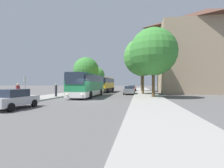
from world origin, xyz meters
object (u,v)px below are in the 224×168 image
Objects in this scene: parked_car_right_near at (129,90)px; tree_left_far at (97,75)px; parked_car_left_curb at (13,99)px; tree_right_mid at (142,64)px; bus_front at (88,85)px; bus_stop_sign at (25,85)px; parked_car_right_far at (132,88)px; tree_left_near at (86,70)px; bus_middle at (105,85)px; tree_right_far at (153,52)px; pedestrian_walking_back at (56,90)px; tree_right_near at (143,57)px; pedestrian_waiting_far at (18,93)px.

tree_left_far is at bearing -63.98° from parked_car_right_near.
parked_car_left_curb is 32.99m from tree_right_mid.
bus_stop_sign is at bearing -128.21° from bus_front.
parked_car_right_near is at bearing 92.40° from parked_car_right_far.
bus_front is 19.97m from tree_left_near.
bus_middle is at bearing -51.44° from parked_car_right_near.
bus_middle is at bearing 122.95° from tree_right_far.
tree_left_near reaches higher than parked_car_right_far.
tree_left_far is at bearing 110.60° from bus_middle.
parked_car_right_far is 12.71m from tree_left_near.
parked_car_left_curb is at bearing 75.37° from pedestrian_walking_back.
tree_right_near is at bearing 165.20° from parked_car_right_near.
tree_right_far is (15.44, -19.51, 0.79)m from tree_left_near.
bus_front is 6.72× the size of pedestrian_walking_back.
parked_car_right_near is 26.07m from tree_left_far.
tree_right_near is at bearing 100.14° from tree_right_far.
parked_car_right_far is (7.89, 31.68, -0.01)m from parked_car_left_curb.
tree_right_far is (3.62, -7.49, 5.48)m from parked_car_right_near.
bus_middle is 10.47m from tree_right_mid.
tree_left_near reaches higher than bus_front.
tree_right_far is at bearing -86.20° from tree_right_mid.
parked_car_right_far is at bearing -144.81° from pedestrian_waiting_far.
bus_front is 13.95m from bus_middle.
tree_right_mid is at bearing 93.80° from tree_right_far.
parked_car_right_near is (7.90, 19.61, 0.00)m from parked_car_left_curb.
parked_car_right_far is 2.55× the size of pedestrian_waiting_far.
bus_middle is at bearing 89.28° from bus_front.
bus_middle reaches higher than parked_car_left_curb.
tree_left_far reaches higher than pedestrian_waiting_far.
bus_stop_sign is (-5.26, -7.02, 0.03)m from bus_front.
parked_car_right_near is (5.80, 6.66, -0.99)m from bus_front.
bus_middle is 2.44× the size of parked_car_right_near.
parked_car_left_curb is (-1.94, -26.90, -0.96)m from bus_middle.
parked_car_right_near is at bearing -45.51° from tree_left_near.
parked_car_right_far is 2.64× the size of pedestrian_walking_back.
tree_right_near reaches higher than parked_car_right_near.
tree_right_mid reaches higher than tree_left_near.
parked_car_right_near is at bearing -102.04° from tree_right_mid.
pedestrian_walking_back is at bearing -174.46° from tree_right_far.
parked_car_left_curb is at bearing 78.37° from parked_car_right_far.
tree_right_mid is (8.34, 3.88, 5.00)m from bus_middle.
bus_front is 2.84× the size of parked_car_left_curb.
parked_car_left_curb reaches higher than parked_car_right_near.
pedestrian_walking_back is 0.21× the size of tree_left_near.
tree_left_far is at bearing -123.36° from pedestrian_waiting_far.
parked_car_left_curb is at bearing -108.47° from tree_right_mid.
tree_right_near is at bearing -59.38° from tree_left_far.
parked_car_right_far is 1.74× the size of bus_stop_sign.
pedestrian_walking_back is 0.25× the size of tree_left_far.
tree_right_far is (1.24, -18.66, -0.47)m from tree_right_mid.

